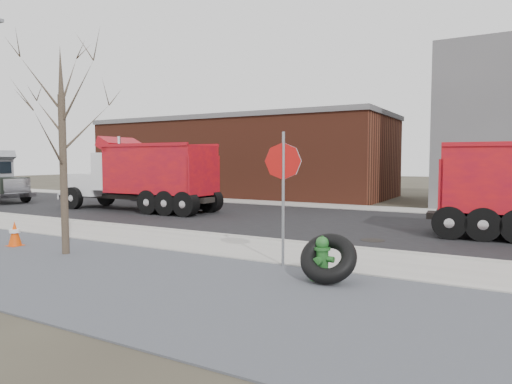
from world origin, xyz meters
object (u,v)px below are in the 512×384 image
Objects in this scene: stop_sign at (283,176)px; truck_tire at (328,258)px; fire_hydrant at (322,261)px; dump_truck_red_b at (143,174)px.

truck_tire is at bearing -45.72° from stop_sign.
dump_truck_red_b is at bearing 152.62° from fire_hydrant.
truck_tire reaches higher than fire_hydrant.
stop_sign reaches higher than truck_tire.
stop_sign is 0.37× the size of dump_truck_red_b.
stop_sign is 12.71m from dump_truck_red_b.
dump_truck_red_b is (-11.87, 7.54, 1.34)m from fire_hydrant.
truck_tire is at bearing -17.27° from fire_hydrant.
fire_hydrant is 0.11× the size of dump_truck_red_b.
stop_sign is (-1.34, 0.73, 1.54)m from truck_tire.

